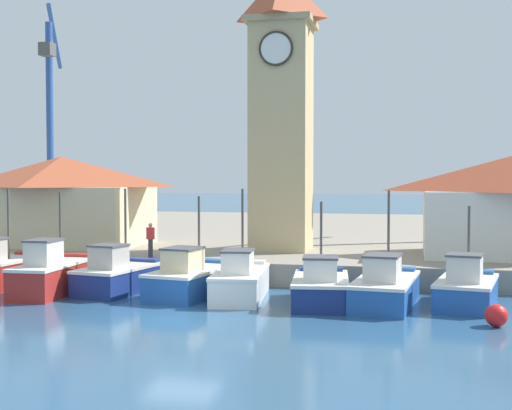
% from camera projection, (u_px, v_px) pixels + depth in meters
% --- Properties ---
extents(ground_plane, '(300.00, 300.00, 0.00)m').
position_uv_depth(ground_plane, '(182.00, 319.00, 24.24)').
color(ground_plane, '#2D567A').
extents(quay_wharf, '(120.00, 40.00, 1.02)m').
position_uv_depth(quay_wharf, '(303.00, 236.00, 50.95)').
color(quay_wharf, gray).
rests_on(quay_wharf, ground).
extents(fishing_boat_left_outer, '(1.96, 5.01, 4.21)m').
position_uv_depth(fishing_boat_left_outer, '(53.00, 274.00, 29.39)').
color(fishing_boat_left_outer, '#AD2823').
rests_on(fishing_boat_left_outer, ground).
extents(fishing_boat_left_inner, '(2.75, 4.52, 4.33)m').
position_uv_depth(fishing_boat_left_inner, '(118.00, 276.00, 29.65)').
color(fishing_boat_left_inner, navy).
rests_on(fishing_boat_left_inner, ground).
extents(fishing_boat_mid_left, '(2.89, 5.15, 4.03)m').
position_uv_depth(fishing_boat_mid_left, '(192.00, 278.00, 28.90)').
color(fishing_boat_mid_left, '#2356A8').
rests_on(fishing_boat_mid_left, ground).
extents(fishing_boat_center, '(2.40, 5.12, 4.35)m').
position_uv_depth(fishing_boat_center, '(240.00, 281.00, 28.26)').
color(fishing_boat_center, silver).
rests_on(fishing_boat_center, ground).
extents(fishing_boat_mid_right, '(2.55, 4.60, 3.88)m').
position_uv_depth(fishing_boat_mid_right, '(321.00, 287.00, 26.95)').
color(fishing_boat_mid_right, navy).
rests_on(fishing_boat_mid_right, ground).
extents(fishing_boat_right_inner, '(2.58, 5.31, 4.32)m').
position_uv_depth(fishing_boat_right_inner, '(385.00, 288.00, 26.66)').
color(fishing_boat_right_inner, '#2356A8').
rests_on(fishing_boat_right_inner, ground).
extents(fishing_boat_right_outer, '(2.72, 4.46, 3.74)m').
position_uv_depth(fishing_boat_right_outer, '(466.00, 288.00, 26.49)').
color(fishing_boat_right_outer, '#2356A8').
rests_on(fishing_boat_right_outer, ground).
extents(clock_tower, '(3.40, 3.40, 15.90)m').
position_uv_depth(clock_tower, '(281.00, 103.00, 36.45)').
color(clock_tower, tan).
rests_on(clock_tower, quay_wharf).
extents(warehouse_left, '(9.42, 6.34, 4.89)m').
position_uv_depth(warehouse_left, '(62.00, 199.00, 39.63)').
color(warehouse_left, beige).
rests_on(warehouse_left, quay_wharf).
extents(port_crane_near, '(4.61, 10.11, 17.37)m').
position_uv_depth(port_crane_near, '(51.00, 143.00, 56.68)').
color(port_crane_near, navy).
rests_on(port_crane_near, quay_wharf).
extents(mooring_buoy, '(0.74, 0.74, 0.74)m').
position_uv_depth(mooring_buoy, '(496.00, 316.00, 23.03)').
color(mooring_buoy, red).
rests_on(mooring_buoy, ground).
extents(dock_worker_near_tower, '(0.34, 0.22, 1.62)m').
position_uv_depth(dock_worker_near_tower, '(150.00, 239.00, 33.55)').
color(dock_worker_near_tower, '#33333D').
rests_on(dock_worker_near_tower, quay_wharf).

